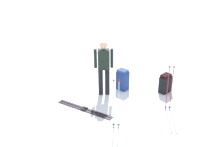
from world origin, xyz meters
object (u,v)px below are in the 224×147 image
object	(u,v)px
backpack_bright	(165,83)
backpack_large_dark	(123,80)
ski_poles_planted_near	(116,101)
ski_poles_planted_far	(170,86)
ski_pair_near	(84,109)
skier_standing	(104,66)

from	to	relation	value
backpack_bright	backpack_large_dark	bearing A→B (deg)	16.18
backpack_large_dark	ski_poles_planted_near	bearing A→B (deg)	107.79
backpack_large_dark	ski_poles_planted_far	distance (m)	1.74
ski_pair_near	ski_poles_planted_near	size ratio (longest dim) A/B	1.34
backpack_bright	ski_poles_planted_near	xyz separation A→B (m)	(0.66, 2.27, 0.43)
ski_pair_near	backpack_large_dark	bearing A→B (deg)	-107.87
ski_pair_near	ski_poles_planted_near	bearing A→B (deg)	162.91
backpack_bright	ski_poles_planted_near	size ratio (longest dim) A/B	0.46
skier_standing	ski_poles_planted_far	size ratio (longest dim) A/B	1.30
backpack_large_dark	backpack_bright	size ratio (longest dim) A/B	1.12
skier_standing	ski_poles_planted_near	bearing A→B (deg)	126.16
ski_pair_near	backpack_bright	size ratio (longest dim) A/B	2.91
ski_pair_near	ski_poles_planted_far	xyz separation A→B (m)	(-2.10, -0.99, 0.71)
ski_pair_near	ski_poles_planted_near	world-z (taller)	ski_poles_planted_near
skier_standing	backpack_large_dark	size ratio (longest dim) A/B	2.51
ski_pair_near	ski_poles_planted_far	bearing A→B (deg)	-154.79
skier_standing	backpack_bright	world-z (taller)	skier_standing
ski_pair_near	ski_poles_planted_far	size ratio (longest dim) A/B	1.35
skier_standing	backpack_bright	xyz separation A→B (m)	(-1.67, -0.90, -0.66)
backpack_large_dark	backpack_bright	world-z (taller)	backpack_large_dark
skier_standing	backpack_bright	bearing A→B (deg)	-151.62
backpack_large_dark	backpack_bright	xyz separation A→B (m)	(-1.27, -0.37, -0.04)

